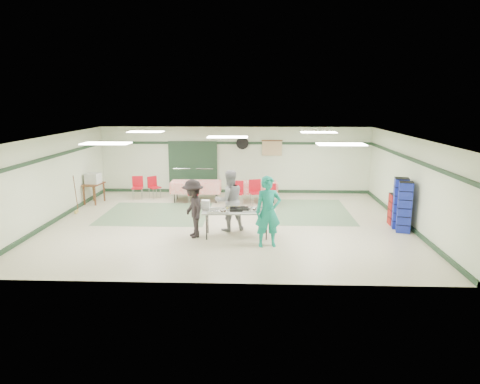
{
  "coord_description": "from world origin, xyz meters",
  "views": [
    {
      "loc": [
        0.86,
        -12.86,
        3.8
      ],
      "look_at": [
        0.38,
        -0.3,
        1.06
      ],
      "focal_mm": 32.0,
      "sensor_mm": 36.0,
      "label": 1
    }
  ],
  "objects_px": {
    "chair_c": "(271,193)",
    "broom": "(76,194)",
    "office_printer": "(93,178)",
    "volunteer_dark": "(193,209)",
    "dining_table_a": "(254,187)",
    "crate_stack_blue_a": "(400,203)",
    "serving_table": "(236,212)",
    "chair_loose_b": "(138,185)",
    "volunteer_teal": "(268,212)",
    "chair_a": "(256,190)",
    "printer_table": "(94,186)",
    "crate_stack_red": "(396,209)",
    "crate_stack_blue_b": "(404,207)",
    "chair_b": "(238,191)",
    "dining_table_b": "(196,186)",
    "volunteer_grey": "(229,200)",
    "chair_d": "(193,192)",
    "chair_loose_a": "(153,185)"
  },
  "relations": [
    {
      "from": "dining_table_a",
      "to": "broom",
      "type": "bearing_deg",
      "value": -167.24
    },
    {
      "from": "crate_stack_blue_a",
      "to": "chair_b",
      "type": "bearing_deg",
      "value": 151.76
    },
    {
      "from": "dining_table_a",
      "to": "chair_d",
      "type": "bearing_deg",
      "value": -169.89
    },
    {
      "from": "volunteer_teal",
      "to": "chair_a",
      "type": "distance_m",
      "value": 4.43
    },
    {
      "from": "chair_d",
      "to": "chair_loose_b",
      "type": "xyz_separation_m",
      "value": [
        -2.28,
        0.86,
        0.05
      ]
    },
    {
      "from": "printer_table",
      "to": "volunteer_teal",
      "type": "bearing_deg",
      "value": -27.62
    },
    {
      "from": "chair_c",
      "to": "chair_loose_a",
      "type": "xyz_separation_m",
      "value": [
        -4.55,
        1.04,
        0.04
      ]
    },
    {
      "from": "volunteer_dark",
      "to": "printer_table",
      "type": "distance_m",
      "value": 5.75
    },
    {
      "from": "chair_c",
      "to": "broom",
      "type": "bearing_deg",
      "value": 179.36
    },
    {
      "from": "chair_d",
      "to": "printer_table",
      "type": "bearing_deg",
      "value": 168.01
    },
    {
      "from": "dining_table_a",
      "to": "broom",
      "type": "xyz_separation_m",
      "value": [
        -6.03,
        -1.85,
        0.1
      ]
    },
    {
      "from": "dining_table_b",
      "to": "printer_table",
      "type": "bearing_deg",
      "value": -174.92
    },
    {
      "from": "serving_table",
      "to": "chair_d",
      "type": "bearing_deg",
      "value": 113.0
    },
    {
      "from": "serving_table",
      "to": "chair_loose_b",
      "type": "distance_m",
      "value": 6.02
    },
    {
      "from": "serving_table",
      "to": "chair_loose_b",
      "type": "height_order",
      "value": "chair_loose_b"
    },
    {
      "from": "dining_table_a",
      "to": "crate_stack_blue_a",
      "type": "distance_m",
      "value": 5.42
    },
    {
      "from": "dining_table_a",
      "to": "crate_stack_blue_a",
      "type": "height_order",
      "value": "crate_stack_blue_a"
    },
    {
      "from": "printer_table",
      "to": "dining_table_a",
      "type": "bearing_deg",
      "value": 12.14
    },
    {
      "from": "dining_table_b",
      "to": "crate_stack_blue_b",
      "type": "distance_m",
      "value": 7.48
    },
    {
      "from": "serving_table",
      "to": "crate_stack_blue_a",
      "type": "height_order",
      "value": "crate_stack_blue_a"
    },
    {
      "from": "crate_stack_red",
      "to": "crate_stack_blue_b",
      "type": "xyz_separation_m",
      "value": [
        0.0,
        -0.73,
        0.26
      ]
    },
    {
      "from": "printer_table",
      "to": "chair_loose_a",
      "type": "bearing_deg",
      "value": 31.9
    },
    {
      "from": "chair_c",
      "to": "broom",
      "type": "distance_m",
      "value": 6.77
    },
    {
      "from": "volunteer_grey",
      "to": "printer_table",
      "type": "relative_size",
      "value": 1.99
    },
    {
      "from": "dining_table_a",
      "to": "chair_c",
      "type": "bearing_deg",
      "value": -46.99
    },
    {
      "from": "dining_table_a",
      "to": "chair_a",
      "type": "xyz_separation_m",
      "value": [
        0.05,
        -0.56,
        0.01
      ]
    },
    {
      "from": "chair_d",
      "to": "broom",
      "type": "distance_m",
      "value": 4.01
    },
    {
      "from": "volunteer_grey",
      "to": "broom",
      "type": "relative_size",
      "value": 1.39
    },
    {
      "from": "chair_loose_a",
      "to": "crate_stack_blue_b",
      "type": "xyz_separation_m",
      "value": [
        8.28,
        -4.07,
        0.23
      ]
    },
    {
      "from": "chair_b",
      "to": "crate_stack_blue_a",
      "type": "distance_m",
      "value": 5.63
    },
    {
      "from": "printer_table",
      "to": "office_printer",
      "type": "xyz_separation_m",
      "value": [
        -0.0,
        -0.0,
        0.3
      ]
    },
    {
      "from": "volunteer_teal",
      "to": "crate_stack_blue_a",
      "type": "bearing_deg",
      "value": 13.51
    },
    {
      "from": "chair_c",
      "to": "printer_table",
      "type": "height_order",
      "value": "chair_c"
    },
    {
      "from": "chair_a",
      "to": "chair_b",
      "type": "distance_m",
      "value": 0.66
    },
    {
      "from": "volunteer_teal",
      "to": "printer_table",
      "type": "xyz_separation_m",
      "value": [
        -6.33,
        4.54,
        -0.3
      ]
    },
    {
      "from": "crate_stack_red",
      "to": "office_printer",
      "type": "height_order",
      "value": "office_printer"
    },
    {
      "from": "chair_a",
      "to": "crate_stack_blue_b",
      "type": "distance_m",
      "value": 5.27
    },
    {
      "from": "office_printer",
      "to": "volunteer_dark",
      "type": "bearing_deg",
      "value": -35.16
    },
    {
      "from": "dining_table_a",
      "to": "broom",
      "type": "distance_m",
      "value": 6.31
    },
    {
      "from": "volunteer_dark",
      "to": "chair_c",
      "type": "bearing_deg",
      "value": 125.82
    },
    {
      "from": "volunteer_grey",
      "to": "volunteer_dark",
      "type": "relative_size",
      "value": 1.1
    },
    {
      "from": "volunteer_grey",
      "to": "crate_stack_blue_b",
      "type": "height_order",
      "value": "volunteer_grey"
    },
    {
      "from": "chair_b",
      "to": "printer_table",
      "type": "height_order",
      "value": "chair_b"
    },
    {
      "from": "volunteer_dark",
      "to": "crate_stack_blue_a",
      "type": "height_order",
      "value": "volunteer_dark"
    },
    {
      "from": "crate_stack_red",
      "to": "broom",
      "type": "relative_size",
      "value": 0.76
    },
    {
      "from": "serving_table",
      "to": "dining_table_a",
      "type": "height_order",
      "value": "dining_table_a"
    },
    {
      "from": "volunteer_grey",
      "to": "dining_table_b",
      "type": "xyz_separation_m",
      "value": [
        -1.49,
        3.6,
        -0.33
      ]
    },
    {
      "from": "chair_c",
      "to": "volunteer_teal",
      "type": "bearing_deg",
      "value": -104.54
    },
    {
      "from": "chair_b",
      "to": "printer_table",
      "type": "distance_m",
      "value": 5.35
    },
    {
      "from": "volunteer_dark",
      "to": "crate_stack_red",
      "type": "height_order",
      "value": "volunteer_dark"
    }
  ]
}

